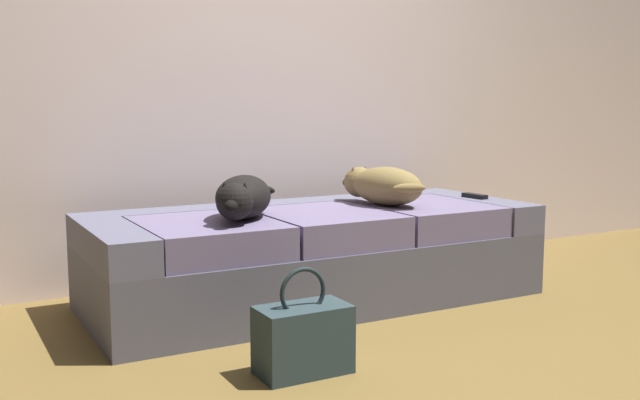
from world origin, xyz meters
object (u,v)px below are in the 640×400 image
at_px(dog_tan, 382,185).
at_px(handbag, 303,338).
at_px(couch, 315,255).
at_px(tv_remote, 475,196).
at_px(dog_dark, 242,198).

relative_size(dog_tan, handbag, 1.44).
height_order(dog_tan, handbag, dog_tan).
xyz_separation_m(couch, tv_remote, (0.94, -0.04, 0.23)).
distance_m(dog_dark, handbag, 0.81).
relative_size(couch, dog_tan, 3.86).
distance_m(dog_tan, handbag, 1.24).
xyz_separation_m(dog_dark, handbag, (-0.07, -0.70, -0.41)).
bearing_deg(couch, dog_dark, -164.10).
distance_m(couch, dog_dark, 0.54).
height_order(dog_dark, tv_remote, dog_dark).
distance_m(dog_dark, dog_tan, 0.79).
relative_size(tv_remote, handbag, 0.40).
height_order(couch, dog_tan, dog_tan).
height_order(dog_dark, dog_tan, same).
height_order(tv_remote, handbag, tv_remote).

